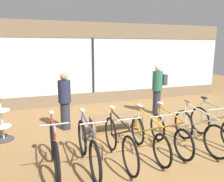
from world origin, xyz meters
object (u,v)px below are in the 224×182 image
bicycle_right (198,131)px  bicycle_far_left (54,150)px  bicycle_center_left (119,142)px  bicycle_center (148,137)px  customer_by_window (158,88)px  bicycle_center_right (169,133)px  display_bench (116,119)px  bicycle_far_right (215,125)px  bicycle_left (88,147)px  customer_near_rack (65,100)px  accessory_rack (1,113)px

bicycle_right → bicycle_far_left: bearing=178.4°
bicycle_center_left → bicycle_far_left: bearing=176.7°
bicycle_center → customer_by_window: 3.05m
bicycle_center_right → display_bench: 1.55m
bicycle_center → display_bench: size_ratio=1.24×
bicycle_center_left → bicycle_center: bearing=4.9°
bicycle_center_left → customer_by_window: customer_by_window is taller
bicycle_center_left → bicycle_center: bicycle_center_left is taller
display_bench → customer_by_window: customer_by_window is taller
bicycle_far_left → bicycle_right: bearing=-1.6°
bicycle_right → display_bench: bearing=134.0°
bicycle_far_left → bicycle_far_right: size_ratio=0.98×
bicycle_left → customer_near_rack: (-0.15, 2.13, 0.42)m
bicycle_center → bicycle_far_right: 1.84m
display_bench → customer_by_window: bearing=29.6°
customer_near_rack → bicycle_far_right: bearing=-30.9°
bicycle_far_right → accessory_rack: (-4.87, 1.74, 0.29)m
display_bench → bicycle_center_right: bearing=-60.8°
bicycle_center_left → display_bench: size_ratio=1.29×
bicycle_far_left → bicycle_left: (0.61, -0.09, 0.00)m
bicycle_center → bicycle_right: size_ratio=0.97×
accessory_rack → display_bench: size_ratio=1.19×
display_bench → customer_near_rack: 1.50m
bicycle_center_right → bicycle_far_right: size_ratio=0.95×
accessory_rack → display_bench: accessory_rack is taller
bicycle_left → bicycle_center_right: size_ratio=1.08×
bicycle_left → bicycle_far_left: bearing=171.8°
bicycle_center_left → bicycle_right: bicycle_center_left is taller
bicycle_far_left → bicycle_center_right: size_ratio=1.03×
bicycle_center → bicycle_center_right: size_ratio=1.03×
customer_by_window → bicycle_center_right: bearing=-114.9°
bicycle_far_left → bicycle_right: size_ratio=0.97×
bicycle_center → display_bench: 1.43m
accessory_rack → customer_near_rack: accessory_rack is taller
bicycle_center_left → bicycle_far_right: (2.53, 0.12, -0.01)m
display_bench → customer_by_window: (1.88, 1.07, 0.54)m
accessory_rack → bicycle_far_right: bearing=-19.7°
bicycle_left → bicycle_right: bicycle_left is taller
bicycle_far_left → customer_near_rack: size_ratio=1.10×
bicycle_center → customer_near_rack: bearing=125.7°
bicycle_center_left → customer_by_window: 3.51m
bicycle_left → bicycle_center_left: (0.64, 0.01, 0.00)m
accessory_rack → customer_by_window: customer_by_window is taller
bicycle_far_left → bicycle_center_right: (2.49, 0.04, -0.03)m
bicycle_center_left → customer_by_window: (2.36, 2.54, 0.50)m
bicycle_center_left → bicycle_center_right: bearing=5.4°
bicycle_center → accessory_rack: bearing=149.2°
accessory_rack → bicycle_right: bearing=-23.8°
bicycle_right → bicycle_far_right: (0.61, 0.13, 0.00)m
bicycle_far_right → accessory_rack: size_ratio=1.06×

